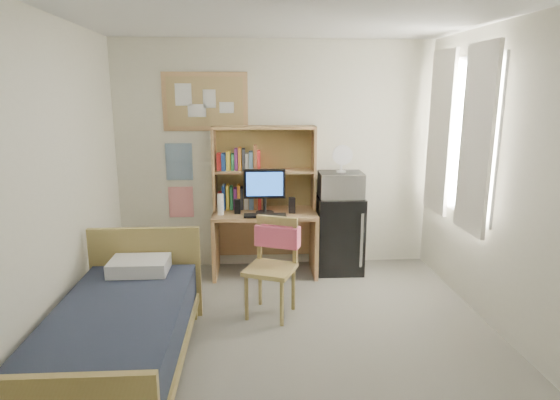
{
  "coord_description": "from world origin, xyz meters",
  "views": [
    {
      "loc": [
        -0.35,
        -3.25,
        2.02
      ],
      "look_at": [
        -0.02,
        1.2,
        0.99
      ],
      "focal_mm": 30.0,
      "sensor_mm": 36.0,
      "label": 1
    }
  ],
  "objects": [
    {
      "name": "floor",
      "position": [
        0.0,
        0.0,
        -0.01
      ],
      "size": [
        3.6,
        4.2,
        0.02
      ],
      "primitive_type": "cube",
      "color": "gray",
      "rests_on": "ground"
    },
    {
      "name": "ceiling",
      "position": [
        0.0,
        0.0,
        2.6
      ],
      "size": [
        3.6,
        4.2,
        0.02
      ],
      "primitive_type": "cube",
      "color": "silver",
      "rests_on": "wall_back"
    },
    {
      "name": "wall_back",
      "position": [
        0.0,
        2.1,
        1.3
      ],
      "size": [
        3.6,
        0.04,
        2.6
      ],
      "primitive_type": "cube",
      "color": "silver",
      "rests_on": "floor"
    },
    {
      "name": "wall_front",
      "position": [
        0.0,
        -2.1,
        1.3
      ],
      "size": [
        3.6,
        0.04,
        2.6
      ],
      "primitive_type": "cube",
      "color": "silver",
      "rests_on": "floor"
    },
    {
      "name": "wall_left",
      "position": [
        -1.8,
        0.0,
        1.3
      ],
      "size": [
        0.04,
        4.2,
        2.6
      ],
      "primitive_type": "cube",
      "color": "silver",
      "rests_on": "floor"
    },
    {
      "name": "wall_right",
      "position": [
        1.8,
        0.0,
        1.3
      ],
      "size": [
        0.04,
        4.2,
        2.6
      ],
      "primitive_type": "cube",
      "color": "silver",
      "rests_on": "floor"
    },
    {
      "name": "window_unit",
      "position": [
        1.75,
        1.2,
        1.6
      ],
      "size": [
        0.1,
        1.4,
        1.7
      ],
      "primitive_type": "cube",
      "color": "white",
      "rests_on": "wall_right"
    },
    {
      "name": "curtain_left",
      "position": [
        1.72,
        0.8,
        1.6
      ],
      "size": [
        0.04,
        0.55,
        1.7
      ],
      "primitive_type": "cube",
      "color": "white",
      "rests_on": "wall_right"
    },
    {
      "name": "curtain_right",
      "position": [
        1.72,
        1.6,
        1.6
      ],
      "size": [
        0.04,
        0.55,
        1.7
      ],
      "primitive_type": "cube",
      "color": "white",
      "rests_on": "wall_right"
    },
    {
      "name": "bulletin_board",
      "position": [
        -0.78,
        2.08,
        1.92
      ],
      "size": [
        0.94,
        0.03,
        0.64
      ],
      "primitive_type": "cube",
      "color": "tan",
      "rests_on": "wall_back"
    },
    {
      "name": "poster_wave",
      "position": [
        -1.1,
        2.09,
        1.25
      ],
      "size": [
        0.3,
        0.01,
        0.42
      ],
      "primitive_type": "cube",
      "color": "#215486",
      "rests_on": "wall_back"
    },
    {
      "name": "poster_japan",
      "position": [
        -1.1,
        2.09,
        0.78
      ],
      "size": [
        0.28,
        0.01,
        0.36
      ],
      "primitive_type": "cube",
      "color": "red",
      "rests_on": "wall_back"
    },
    {
      "name": "desk",
      "position": [
        -0.14,
        1.79,
        0.36
      ],
      "size": [
        1.17,
        0.61,
        0.72
      ],
      "primitive_type": "cube",
      "rotation": [
        0.0,
        0.0,
        -0.03
      ],
      "color": "tan",
      "rests_on": "floor"
    },
    {
      "name": "desk_chair",
      "position": [
        -0.14,
        0.75,
        0.45
      ],
      "size": [
        0.6,
        0.6,
        0.91
      ],
      "primitive_type": "cube",
      "rotation": [
        0.0,
        0.0,
        -0.41
      ],
      "color": "tan",
      "rests_on": "floor"
    },
    {
      "name": "mini_fridge",
      "position": [
        0.71,
        1.82,
        0.44
      ],
      "size": [
        0.53,
        0.53,
        0.88
      ],
      "primitive_type": "cube",
      "rotation": [
        0.0,
        0.0,
        -0.03
      ],
      "color": "black",
      "rests_on": "floor"
    },
    {
      "name": "bed",
      "position": [
        -1.28,
        -0.16,
        0.26
      ],
      "size": [
        0.98,
        1.9,
        0.52
      ],
      "primitive_type": "cube",
      "rotation": [
        0.0,
        0.0,
        -0.02
      ],
      "color": "#1B2131",
      "rests_on": "floor"
    },
    {
      "name": "hutch",
      "position": [
        -0.14,
        1.94,
        1.19
      ],
      "size": [
        1.15,
        0.32,
        0.94
      ],
      "primitive_type": "cube",
      "rotation": [
        0.0,
        0.0,
        -0.03
      ],
      "color": "tan",
      "rests_on": "desk"
    },
    {
      "name": "monitor",
      "position": [
        -0.14,
        1.73,
        0.96
      ],
      "size": [
        0.45,
        0.05,
        0.48
      ],
      "primitive_type": "cube",
      "rotation": [
        0.0,
        0.0,
        -0.03
      ],
      "color": "black",
      "rests_on": "desk"
    },
    {
      "name": "keyboard",
      "position": [
        -0.15,
        1.59,
        0.73
      ],
      "size": [
        0.46,
        0.16,
        0.02
      ],
      "primitive_type": "cube",
      "rotation": [
        0.0,
        0.0,
        -0.03
      ],
      "color": "black",
      "rests_on": "desk"
    },
    {
      "name": "speaker_left",
      "position": [
        -0.44,
        1.74,
        0.8
      ],
      "size": [
        0.07,
        0.07,
        0.16
      ],
      "primitive_type": "cube",
      "rotation": [
        0.0,
        0.0,
        -0.03
      ],
      "color": "black",
      "rests_on": "desk"
    },
    {
      "name": "speaker_right",
      "position": [
        0.16,
        1.72,
        0.81
      ],
      "size": [
        0.07,
        0.07,
        0.17
      ],
      "primitive_type": "cube",
      "rotation": [
        0.0,
        0.0,
        -0.03
      ],
      "color": "black",
      "rests_on": "desk"
    },
    {
      "name": "water_bottle",
      "position": [
        -0.62,
        1.7,
        0.84
      ],
      "size": [
        0.07,
        0.07,
        0.23
      ],
      "primitive_type": "cylinder",
      "rotation": [
        0.0,
        0.0,
        -0.03
      ],
      "color": "white",
      "rests_on": "desk"
    },
    {
      "name": "hoodie",
      "position": [
        -0.06,
        0.93,
        0.7
      ],
      "size": [
        0.44,
        0.28,
        0.2
      ],
      "primitive_type": "cube",
      "rotation": [
        0.0,
        0.0,
        -0.41
      ],
      "color": "#EE5A7A",
      "rests_on": "desk_chair"
    },
    {
      "name": "microwave",
      "position": [
        0.71,
        1.8,
        1.02
      ],
      "size": [
        0.49,
        0.38,
        0.28
      ],
      "primitive_type": "cube",
      "rotation": [
        0.0,
        0.0,
        -0.03
      ],
      "color": "silver",
      "rests_on": "mini_fridge"
    },
    {
      "name": "desk_fan",
      "position": [
        0.71,
        1.8,
        1.29
      ],
      "size": [
        0.23,
        0.23,
        0.27
      ],
      "primitive_type": "cylinder",
      "rotation": [
        0.0,
        0.0,
        -0.03
      ],
      "color": "white",
      "rests_on": "microwave"
    },
    {
      "name": "pillow",
      "position": [
        -1.27,
        0.59,
        0.58
      ],
      "size": [
        0.49,
        0.35,
        0.12
      ],
      "primitive_type": "cube",
      "rotation": [
        0.0,
        0.0,
        -0.02
      ],
      "color": "white",
      "rests_on": "bed"
    }
  ]
}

